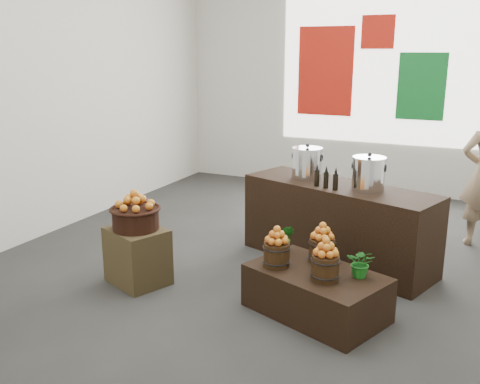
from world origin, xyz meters
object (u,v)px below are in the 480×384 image
at_px(stock_pot_left, 307,164).
at_px(counter, 338,224).
at_px(stock_pot_center, 368,175).
at_px(wicker_basket, 136,219).
at_px(display_table, 316,293).
at_px(crate, 138,256).

bearing_deg(stock_pot_left, counter, -18.44).
bearing_deg(stock_pot_center, counter, 161.56).
bearing_deg(counter, wicker_basket, -121.46).
xyz_separation_m(wicker_basket, display_table, (1.78, 0.11, -0.46)).
relative_size(wicker_basket, display_table, 0.39).
bearing_deg(stock_pot_left, wicker_basket, -129.00).
distance_m(display_table, counter, 1.29).
bearing_deg(wicker_basket, stock_pot_left, 51.00).
xyz_separation_m(display_table, stock_pot_center, (0.16, 1.15, 0.82)).
height_order(wicker_basket, stock_pot_left, stock_pot_left).
bearing_deg(wicker_basket, stock_pot_center, 33.04).
distance_m(stock_pot_left, stock_pot_center, 0.76).
height_order(display_table, stock_pot_left, stock_pot_left).
relative_size(wicker_basket, stock_pot_center, 1.37).
xyz_separation_m(crate, display_table, (1.78, 0.11, -0.08)).
xyz_separation_m(crate, wicker_basket, (0.00, 0.00, 0.38)).
height_order(wicker_basket, counter, counter).
height_order(crate, wicker_basket, wicker_basket).
bearing_deg(stock_pot_center, display_table, -97.83).
distance_m(crate, stock_pot_center, 2.43).
xyz_separation_m(counter, stock_pot_left, (-0.41, 0.14, 0.59)).
height_order(display_table, stock_pot_center, stock_pot_center).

